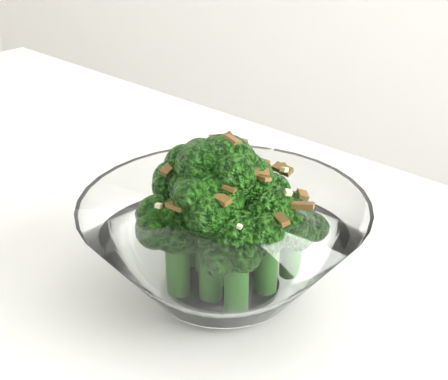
% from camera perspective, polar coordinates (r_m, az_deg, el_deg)
% --- Properties ---
extents(table, '(1.40, 1.15, 0.75)m').
position_cam_1_polar(table, '(0.66, -17.13, -10.65)').
color(table, white).
rests_on(table, ground).
extents(broccoli_dish, '(0.22, 0.22, 0.14)m').
position_cam_1_polar(broccoli_dish, '(0.53, 0.02, -3.97)').
color(broccoli_dish, white).
rests_on(broccoli_dish, table).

